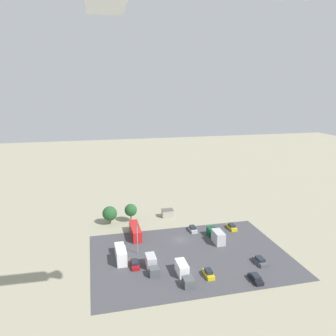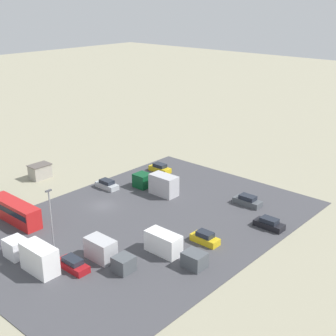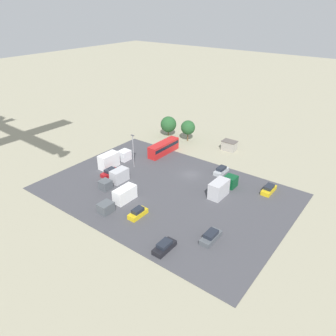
# 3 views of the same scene
# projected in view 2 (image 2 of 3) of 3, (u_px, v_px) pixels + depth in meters

# --- Properties ---
(ground_plane) EXTENTS (400.00, 400.00, 0.00)m
(ground_plane) POSITION_uv_depth(u_px,v_px,m) (103.00, 206.00, 76.03)
(ground_plane) COLOR gray
(parking_lot_surface) EXTENTS (51.24, 35.84, 0.08)m
(parking_lot_surface) POSITION_uv_depth(u_px,v_px,m) (145.00, 223.00, 70.12)
(parking_lot_surface) COLOR #424247
(parking_lot_surface) RESTS_ON ground
(shed_building) EXTENTS (3.91, 2.76, 2.66)m
(shed_building) POSITION_uv_depth(u_px,v_px,m) (40.00, 171.00, 87.18)
(shed_building) COLOR #9E998E
(shed_building) RESTS_ON ground
(bus) EXTENTS (2.56, 10.24, 3.16)m
(bus) POSITION_uv_depth(u_px,v_px,m) (15.00, 211.00, 70.20)
(bus) COLOR red
(bus) RESTS_ON ground
(parked_car_0) EXTENTS (1.88, 4.45, 1.55)m
(parked_car_0) POSITION_uv_depth(u_px,v_px,m) (269.00, 224.00, 68.52)
(parked_car_0) COLOR black
(parked_car_0) RESTS_ON ground
(parked_car_1) EXTENTS (1.73, 4.10, 1.65)m
(parked_car_1) POSITION_uv_depth(u_px,v_px,m) (205.00, 238.00, 64.36)
(parked_car_1) COLOR gold
(parked_car_1) RESTS_ON ground
(parked_car_2) EXTENTS (1.92, 4.70, 1.63)m
(parked_car_2) POSITION_uv_depth(u_px,v_px,m) (248.00, 201.00, 76.05)
(parked_car_2) COLOR #4C5156
(parked_car_2) RESTS_ON ground
(parked_car_3) EXTENTS (1.86, 4.44, 1.55)m
(parked_car_3) POSITION_uv_depth(u_px,v_px,m) (107.00, 185.00, 82.65)
(parked_car_3) COLOR #ADB2B7
(parked_car_3) RESTS_ON ground
(parked_car_4) EXTENTS (1.86, 4.62, 1.55)m
(parked_car_4) POSITION_uv_depth(u_px,v_px,m) (73.00, 264.00, 58.18)
(parked_car_4) COLOR maroon
(parked_car_4) RESTS_ON ground
(parked_car_5) EXTENTS (1.85, 4.44, 1.61)m
(parked_car_5) POSITION_uv_depth(u_px,v_px,m) (160.00, 168.00, 90.38)
(parked_car_5) COLOR gold
(parked_car_5) RESTS_ON ground
(parked_truck_0) EXTENTS (2.57, 8.87, 3.49)m
(parked_truck_0) POSITION_uv_depth(u_px,v_px,m) (158.00, 184.00, 80.59)
(parked_truck_0) COLOR #0C4723
(parked_truck_0) RESTS_ON ground
(parked_truck_1) EXTENTS (2.35, 7.49, 2.87)m
(parked_truck_1) POSITION_uv_depth(u_px,v_px,m) (107.00, 253.00, 59.43)
(parked_truck_1) COLOR #4C5156
(parked_truck_1) RESTS_ON ground
(parked_truck_2) EXTENTS (2.46, 9.31, 3.57)m
(parked_truck_2) POSITION_uv_depth(u_px,v_px,m) (33.00, 256.00, 58.26)
(parked_truck_2) COLOR silver
(parked_truck_2) RESTS_ON ground
(parked_truck_3) EXTENTS (2.32, 9.15, 2.87)m
(parked_truck_3) POSITION_uv_depth(u_px,v_px,m) (172.00, 248.00, 60.74)
(parked_truck_3) COLOR #4C5156
(parked_truck_3) RESTS_ON ground
(light_pole_lot_centre) EXTENTS (0.90, 0.28, 8.37)m
(light_pole_lot_centre) POSITION_uv_depth(u_px,v_px,m) (51.00, 216.00, 61.95)
(light_pole_lot_centre) COLOR gray
(light_pole_lot_centre) RESTS_ON ground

